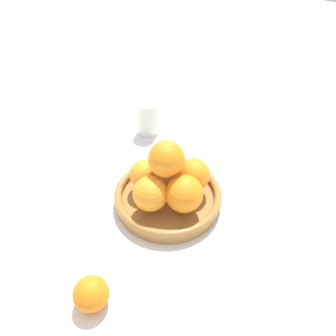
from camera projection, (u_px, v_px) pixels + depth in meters
ground_plane at (168, 202)px, 0.80m from camera, size 4.00×4.00×0.00m
fruit_bowl at (168, 196)px, 0.78m from camera, size 0.26×0.26×0.04m
orange_pile at (169, 175)px, 0.73m from camera, size 0.19×0.19×0.14m
stray_orange at (91, 294)px, 0.59m from camera, size 0.07×0.07×0.07m
drinking_glass at (148, 118)px, 0.98m from camera, size 0.07×0.07×0.10m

